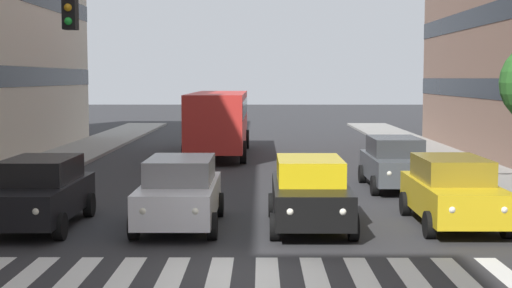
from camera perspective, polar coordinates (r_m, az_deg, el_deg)
ground_plane at (r=14.19m, az=-0.98°, el=-10.06°), size 180.00×180.00×0.00m
crosswalk_markings at (r=14.19m, az=-0.98°, el=-10.04°), size 10.35×2.80×0.01m
car_0 at (r=19.31m, az=14.82°, el=-3.49°), size 2.02×4.44×1.72m
car_1 at (r=18.50m, az=4.14°, el=-3.70°), size 2.02×4.44×1.72m
car_2 at (r=18.62m, az=-5.85°, el=-3.66°), size 2.02×4.44×1.72m
car_3 at (r=19.25m, az=-16.25°, el=-3.55°), size 2.02×4.44×1.72m
car_row2_0 at (r=25.33m, az=10.61°, el=-1.40°), size 2.02×4.44×1.72m
bus_behind_traffic at (r=35.83m, az=-2.85°, el=2.12°), size 2.78×10.50×3.00m
street_lamp_right at (r=23.72m, az=-18.31°, el=6.88°), size 3.17×0.28×7.16m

